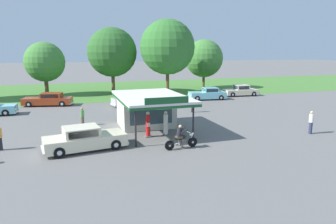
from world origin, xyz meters
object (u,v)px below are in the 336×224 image
gas_pump_nearside (148,125)px  parked_car_back_row_centre (48,100)px  bystander_strolling_foreground (82,116)px  bystander_standing_back_lot (311,122)px  bystander_chatting_near_pumps (193,105)px  parked_car_back_row_centre_right (208,94)px  parked_car_back_row_left (241,91)px  gas_pump_offside (166,124)px  featured_classic_sedan (85,139)px  motorcycle_with_rider (181,139)px  parked_car_back_row_right (133,100)px

gas_pump_nearside → parked_car_back_row_centre: (-7.62, 15.97, -0.21)m
parked_car_back_row_centre → bystander_strolling_foreground: 11.37m
bystander_standing_back_lot → bystander_chatting_near_pumps: bearing=117.6°
parked_car_back_row_centre_right → parked_car_back_row_left: size_ratio=1.01×
parked_car_back_row_centre_right → parked_car_back_row_left: bearing=15.6°
parked_car_back_row_left → bystander_chatting_near_pumps: 13.80m
gas_pump_offside → featured_classic_sedan: (-5.91, -1.55, -0.16)m
gas_pump_offside → parked_car_back_row_centre: size_ratio=0.33×
motorcycle_with_rider → featured_classic_sedan: motorcycle_with_rider is taller
gas_pump_nearside → motorcycle_with_rider: gas_pump_nearside is taller
motorcycle_with_rider → featured_classic_sedan: 6.13m
parked_car_back_row_centre_right → bystander_chatting_near_pumps: bystander_chatting_near_pumps is taller
parked_car_back_row_left → parked_car_back_row_centre_right: bearing=-164.4°
bystander_strolling_foreground → parked_car_back_row_centre: bearing=106.6°
bystander_strolling_foreground → gas_pump_nearside: bearing=-49.2°
motorcycle_with_rider → parked_car_back_row_centre: motorcycle_with_rider is taller
bystander_strolling_foreground → bystander_chatting_near_pumps: bystander_chatting_near_pumps is taller
bystander_chatting_near_pumps → gas_pump_nearside: bearing=-132.0°
gas_pump_offside → parked_car_back_row_centre_right: 17.54m
parked_car_back_row_left → bystander_standing_back_lot: 19.63m
gas_pump_nearside → bystander_chatting_near_pumps: size_ratio=1.25×
parked_car_back_row_left → bystander_standing_back_lot: (-5.42, -18.86, 0.27)m
parked_car_back_row_centre → parked_car_back_row_centre_right: bearing=-5.1°
parked_car_back_row_centre_right → bystander_strolling_foreground: (-15.96, -9.18, 0.10)m
parked_car_back_row_right → parked_car_back_row_left: 16.10m
gas_pump_nearside → parked_car_back_row_centre: gas_pump_nearside is taller
parked_car_back_row_centre_right → bystander_standing_back_lot: size_ratio=2.82×
gas_pump_nearside → gas_pump_offside: size_ratio=1.03×
parked_car_back_row_right → bystander_standing_back_lot: size_ratio=2.93×
featured_classic_sedan → gas_pump_offside: bearing=14.7°
parked_car_back_row_centre → parked_car_back_row_right: parked_car_back_row_right is taller
parked_car_back_row_centre → bystander_standing_back_lot: bystander_standing_back_lot is taller
featured_classic_sedan → parked_car_back_row_centre: featured_classic_sedan is taller
motorcycle_with_rider → parked_car_back_row_centre_right: motorcycle_with_rider is taller
gas_pump_offside → parked_car_back_row_left: size_ratio=0.38×
parked_car_back_row_right → bystander_strolling_foreground: 9.80m
gas_pump_nearside → parked_car_back_row_centre: 17.70m
featured_classic_sedan → bystander_chatting_near_pumps: bystander_chatting_near_pumps is taller
gas_pump_offside → bystander_chatting_near_pumps: size_ratio=1.22×
parked_car_back_row_centre_right → bystander_standing_back_lot: 17.26m
motorcycle_with_rider → parked_car_back_row_centre: (-8.94, 19.23, 0.02)m
parked_car_back_row_right → bystander_standing_back_lot: (10.40, -15.88, 0.23)m
gas_pump_nearside → parked_car_back_row_centre_right: 18.36m
gas_pump_nearside → bystander_standing_back_lot: gas_pump_nearside is taller
bystander_standing_back_lot → motorcycle_with_rider: bearing=-178.6°
parked_car_back_row_centre → bystander_strolling_foreground: bystander_strolling_foreground is taller
featured_classic_sedan → parked_car_back_row_left: featured_classic_sedan is taller
gas_pump_nearside → motorcycle_with_rider: size_ratio=0.83×
bystander_standing_back_lot → parked_car_back_row_centre: bearing=135.9°
parked_car_back_row_left → bystander_strolling_foreground: 24.27m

